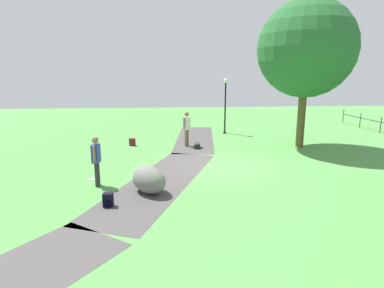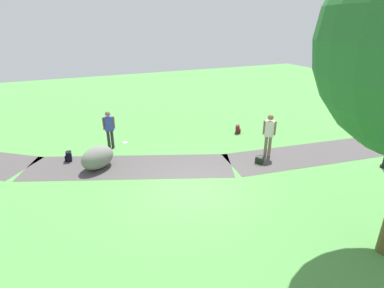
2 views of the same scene
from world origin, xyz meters
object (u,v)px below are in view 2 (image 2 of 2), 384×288
man_near_boulder (109,127)px  handbag_on_grass (259,160)px  spare_backpack_on_lawn (238,129)px  lawn_boulder (98,158)px  backpack_by_boulder (69,156)px  woman_with_handbag (269,132)px  frisbee_on_grass (125,143)px

man_near_boulder → handbag_on_grass: bearing=142.8°
man_near_boulder → spare_backpack_on_lawn: bearing=174.7°
lawn_boulder → backpack_by_boulder: size_ratio=4.13×
lawn_boulder → man_near_boulder: bearing=-113.6°
lawn_boulder → handbag_on_grass: (-5.95, 2.16, -0.29)m
handbag_on_grass → woman_with_handbag: bearing=-146.6°
man_near_boulder → spare_backpack_on_lawn: (-6.23, 0.58, -0.81)m
handbag_on_grass → backpack_by_boulder: (6.98, -3.29, 0.05)m
man_near_boulder → spare_backpack_on_lawn: man_near_boulder is taller
spare_backpack_on_lawn → frisbee_on_grass: (5.53, -0.95, -0.18)m
man_near_boulder → handbag_on_grass: (-5.18, 3.94, -0.86)m
backpack_by_boulder → frisbee_on_grass: 2.71m
woman_with_handbag → spare_backpack_on_lawn: (-0.32, -2.88, -0.88)m
woman_with_handbag → handbag_on_grass: (0.73, 0.48, -0.93)m
backpack_by_boulder → woman_with_handbag: bearing=160.0°
man_near_boulder → handbag_on_grass: 6.56m
lawn_boulder → handbag_on_grass: lawn_boulder is taller
handbag_on_grass → backpack_by_boulder: size_ratio=0.92×
lawn_boulder → spare_backpack_on_lawn: (-7.00, -1.20, -0.24)m
handbag_on_grass → lawn_boulder: bearing=-20.0°
handbag_on_grass → backpack_by_boulder: bearing=-25.2°
handbag_on_grass → frisbee_on_grass: bearing=-43.8°
handbag_on_grass → spare_backpack_on_lawn: 3.52m
lawn_boulder → handbag_on_grass: 6.34m
lawn_boulder → man_near_boulder: 2.02m
spare_backpack_on_lawn → frisbee_on_grass: bearing=-9.7°
woman_with_handbag → frisbee_on_grass: (5.21, -3.83, -1.06)m
backpack_by_boulder → spare_backpack_on_lawn: 8.03m
woman_with_handbag → backpack_by_boulder: bearing=-20.0°
woman_with_handbag → man_near_boulder: 6.84m
handbag_on_grass → spare_backpack_on_lawn: spare_backpack_on_lawn is taller
backpack_by_boulder → frisbee_on_grass: backpack_by_boulder is taller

